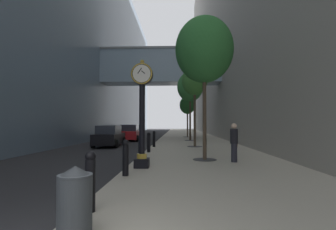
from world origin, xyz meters
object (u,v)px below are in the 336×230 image
street_tree_mid_far (190,87)px  street_tree_mid_near (195,81)px  street_tree_near (204,50)px  bollard_fifth (154,138)px  bollard_fourth (149,142)px  pedestrian_walking (234,142)px  bollard_nearest (90,180)px  street_tree_far (187,105)px  car_black_mid (109,136)px  bollard_third (141,147)px  bollard_second (126,157)px  car_blue_near (136,130)px  car_red_far (130,133)px  trash_bin (75,200)px  street_clock (142,108)px

street_tree_mid_far → street_tree_mid_near: bearing=-90.0°
street_tree_near → bollard_fifth: bearing=115.2°
bollard_fourth → pedestrian_walking: 5.54m
bollard_nearest → street_tree_far: size_ratio=0.23×
bollard_nearest → pedestrian_walking: bearing=56.6°
pedestrian_walking → car_black_mid: 11.81m
street_tree_mid_near → bollard_third: bearing=-113.1°
pedestrian_walking → bollard_fourth: bearing=139.3°
bollard_fifth → bollard_fourth: bearing=-90.0°
bollard_second → bollard_fourth: size_ratio=1.00×
car_blue_near → car_red_far: (1.85, -14.69, 0.03)m
street_tree_near → trash_bin: (-2.84, -8.02, -4.64)m
street_tree_near → street_tree_mid_near: bearing=90.0°
car_black_mid → trash_bin: bearing=-76.5°
car_blue_near → car_red_far: 14.81m
bollard_fifth → car_blue_near: bearing=102.6°
bollard_fourth → bollard_nearest: bearing=-90.0°
bollard_third → car_red_far: 15.39m
street_tree_mid_far → trash_bin: (-2.84, -21.23, -4.79)m
bollard_fourth → street_tree_near: street_tree_near is taller
bollard_third → bollard_second: bearing=-90.0°
bollard_nearest → car_black_mid: size_ratio=0.26×
car_red_far → car_black_mid: bearing=-93.7°
street_tree_mid_near → street_tree_mid_far: 6.63m
street_tree_far → bollard_third: bearing=-98.4°
bollard_fifth → street_tree_far: (2.97, 13.53, 3.37)m
street_tree_mid_near → car_blue_near: 24.53m
bollard_third → street_tree_mid_near: size_ratio=0.20×
street_tree_near → pedestrian_walking: size_ratio=3.97×
street_tree_mid_far → trash_bin: 21.95m
bollard_second → pedestrian_walking: pedestrian_walking is taller
bollard_third → street_tree_mid_far: size_ratio=0.17×
pedestrian_walking → street_tree_mid_near: bearing=99.6°
bollard_third → street_tree_mid_far: street_tree_mid_far is taller
street_tree_far → car_blue_near: 12.98m
street_clock → car_black_mid: street_clock is taller
car_black_mid → bollard_nearest: bearing=-76.0°
pedestrian_walking → trash_bin: bearing=-118.9°
bollard_nearest → street_tree_far: street_tree_far is taller
street_tree_far → bollard_second: bearing=-97.2°
bollard_nearest → car_black_mid: bearing=104.0°
bollard_second → street_tree_mid_near: 11.49m
car_blue_near → car_black_mid: (1.42, -21.28, 0.02)m
car_black_mid → car_red_far: 6.60m
street_tree_near → bollard_third: bearing=-173.4°
trash_bin → car_red_far: (-3.45, 22.70, 0.15)m
street_clock → trash_bin: street_clock is taller
trash_bin → pedestrian_walking: pedestrian_walking is taller
trash_bin → street_tree_far: bearing=84.2°
street_tree_near → car_black_mid: street_tree_near is taller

